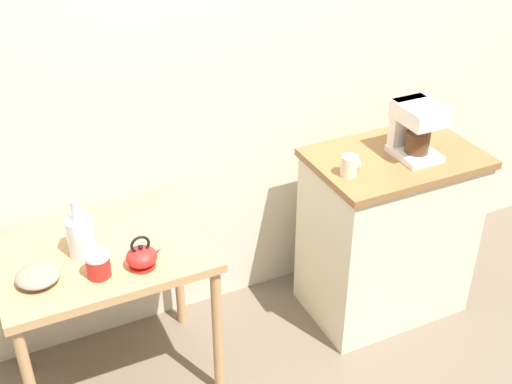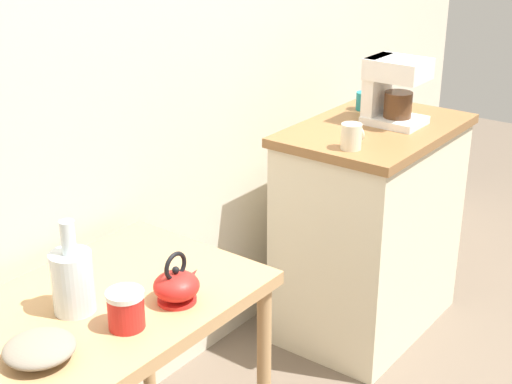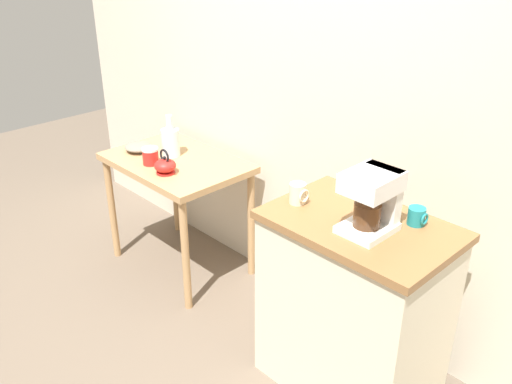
% 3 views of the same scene
% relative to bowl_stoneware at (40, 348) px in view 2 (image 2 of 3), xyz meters
% --- Properties ---
extents(back_wall, '(4.40, 0.10, 2.80)m').
position_rel_bowl_stoneware_xyz_m(back_wall, '(1.04, 0.48, 0.63)').
color(back_wall, beige).
rests_on(back_wall, ground_plane).
extents(wooden_table, '(0.86, 0.58, 0.74)m').
position_rel_bowl_stoneware_xyz_m(wooden_table, '(0.27, 0.08, -0.13)').
color(wooden_table, tan).
rests_on(wooden_table, ground_plane).
extents(kitchen_counter, '(0.79, 0.53, 0.89)m').
position_rel_bowl_stoneware_xyz_m(kitchen_counter, '(1.65, 0.02, -0.32)').
color(kitchen_counter, beige).
rests_on(kitchen_counter, ground_plane).
extents(bowl_stoneware, '(0.17, 0.17, 0.05)m').
position_rel_bowl_stoneware_xyz_m(bowl_stoneware, '(0.00, 0.00, 0.00)').
color(bowl_stoneware, gray).
rests_on(bowl_stoneware, wooden_table).
extents(teakettle, '(0.15, 0.12, 0.15)m').
position_rel_bowl_stoneware_xyz_m(teakettle, '(0.39, -0.08, 0.02)').
color(teakettle, red).
rests_on(teakettle, wooden_table).
extents(glass_carafe_vase, '(0.11, 0.11, 0.26)m').
position_rel_bowl_stoneware_xyz_m(glass_carafe_vase, '(0.19, 0.11, 0.06)').
color(glass_carafe_vase, silver).
rests_on(glass_carafe_vase, wooden_table).
extents(canister_enamel, '(0.10, 0.10, 0.10)m').
position_rel_bowl_stoneware_xyz_m(canister_enamel, '(0.22, -0.06, 0.02)').
color(canister_enamel, red).
rests_on(canister_enamel, wooden_table).
extents(coffee_maker, '(0.18, 0.22, 0.26)m').
position_rel_bowl_stoneware_xyz_m(coffee_maker, '(1.72, -0.00, 0.27)').
color(coffee_maker, white).
rests_on(coffee_maker, kitchen_counter).
extents(mug_dark_teal, '(0.08, 0.07, 0.08)m').
position_rel_bowl_stoneware_xyz_m(mug_dark_teal, '(1.82, 0.17, 0.16)').
color(mug_dark_teal, teal).
rests_on(mug_dark_teal, kitchen_counter).
extents(mug_small_cream, '(0.08, 0.07, 0.09)m').
position_rel_bowl_stoneware_xyz_m(mug_small_cream, '(1.35, -0.04, 0.17)').
color(mug_small_cream, beige).
rests_on(mug_small_cream, kitchen_counter).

